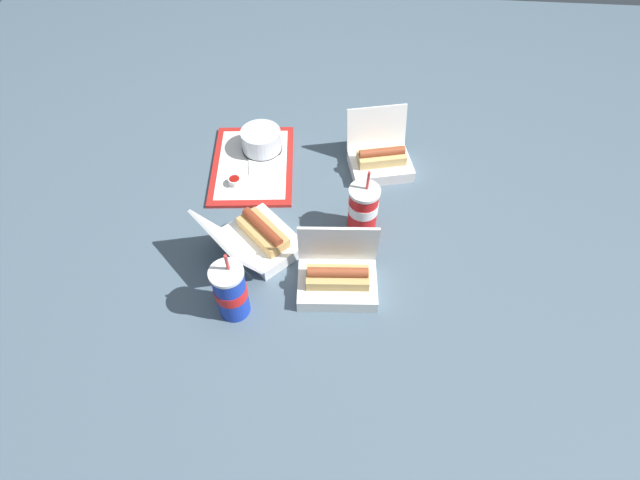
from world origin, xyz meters
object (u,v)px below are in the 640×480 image
clamshell_hotdog_back (259,238)px  soda_cup_right (363,209)px  plastic_fork (237,176)px  clamshell_hotdog_left (380,159)px  ketchup_cup (235,181)px  cake_container (261,141)px  food_tray (253,165)px  clamshell_hotdog_corner (337,278)px  soda_cup_left (231,291)px

clamshell_hotdog_back → soda_cup_right: (0.09, -0.28, 0.05)m
plastic_fork → clamshell_hotdog_left: (0.09, -0.45, 0.03)m
ketchup_cup → clamshell_hotdog_back: size_ratio=0.13×
cake_container → plastic_fork: size_ratio=1.22×
food_tray → soda_cup_right: 0.44m
clamshell_hotdog_corner → soda_cup_right: size_ratio=0.97×
ketchup_cup → soda_cup_right: size_ratio=0.18×
cake_container → clamshell_hotdog_left: (-0.05, -0.39, -0.01)m
ketchup_cup → soda_cup_left: soda_cup_left is taller
clamshell_hotdog_left → cake_container: bearing=83.1°
food_tray → cake_container: 0.09m
clamshell_hotdog_left → soda_cup_right: bearing=169.1°
plastic_fork → food_tray: bearing=-18.7°
soda_cup_right → clamshell_hotdog_corner: bearing=164.4°
food_tray → clamshell_hotdog_left: clamshell_hotdog_left is taller
ketchup_cup → clamshell_hotdog_left: (0.12, -0.45, 0.01)m
clamshell_hotdog_corner → clamshell_hotdog_left: (0.47, -0.11, -0.00)m
clamshell_hotdog_back → soda_cup_left: 0.22m
plastic_fork → clamshell_hotdog_left: clamshell_hotdog_left is taller
food_tray → plastic_fork: 0.08m
plastic_fork → ketchup_cup: bearing=-166.9°
soda_cup_right → ketchup_cup: bearing=70.7°
plastic_fork → clamshell_hotdog_back: size_ratio=0.36×
food_tray → soda_cup_right: bearing=-123.5°
cake_container → clamshell_hotdog_corner: (-0.52, -0.28, -0.01)m
food_tray → clamshell_hotdog_back: size_ratio=1.28×
soda_cup_right → food_tray: bearing=56.5°
plastic_fork → soda_cup_left: soda_cup_left is taller
food_tray → plastic_fork: size_ratio=3.58×
clamshell_hotdog_back → clamshell_hotdog_corner: bearing=-117.3°
ketchup_cup → plastic_fork: 0.04m
cake_container → plastic_fork: cake_container is taller
food_tray → soda_cup_right: (-0.24, -0.36, 0.08)m
soda_cup_right → clamshell_hotdog_back: bearing=107.9°
cake_container → clamshell_hotdog_left: size_ratio=0.58×
food_tray → clamshell_hotdog_corner: (-0.45, -0.30, 0.03)m
clamshell_hotdog_corner → soda_cup_right: (0.21, -0.06, 0.04)m
food_tray → clamshell_hotdog_left: 0.41m
food_tray → cake_container: size_ratio=2.95×
clamshell_hotdog_corner → clamshell_hotdog_back: bearing=62.7°
soda_cup_left → cake_container: bearing=2.2°
clamshell_hotdog_back → soda_cup_left: (-0.21, 0.03, 0.05)m
clamshell_hotdog_corner → soda_cup_left: size_ratio=0.94×
clamshell_hotdog_corner → cake_container: bearing=28.6°
clamshell_hotdog_back → soda_cup_right: size_ratio=1.37×
plastic_fork → clamshell_hotdog_corner: 0.51m
clamshell_hotdog_back → soda_cup_right: bearing=-72.1°
cake_container → clamshell_hotdog_corner: size_ratio=0.61×
food_tray → ketchup_cup: (-0.10, 0.04, 0.02)m
clamshell_hotdog_left → soda_cup_left: size_ratio=0.99×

